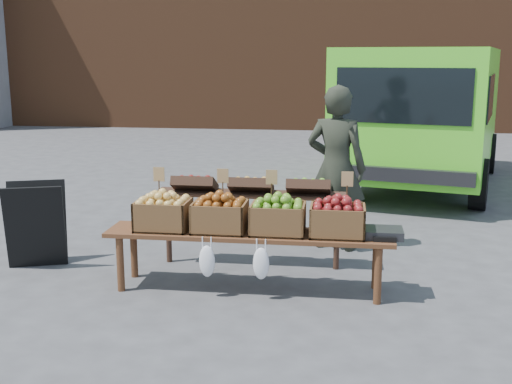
% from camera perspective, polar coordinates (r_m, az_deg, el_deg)
% --- Properties ---
extents(ground, '(80.00, 80.00, 0.00)m').
position_cam_1_polar(ground, '(6.55, 3.28, -7.57)').
color(ground, '#47474A').
extents(delivery_van, '(3.54, 5.57, 2.31)m').
position_cam_1_polar(delivery_van, '(11.37, 14.76, 6.39)').
color(delivery_van, '#59E028').
rests_on(delivery_van, ground).
extents(vendor, '(0.78, 0.61, 1.88)m').
position_cam_1_polar(vendor, '(7.34, 7.14, 2.11)').
color(vendor, '#262A20').
rests_on(vendor, ground).
extents(chalkboard_sign, '(0.68, 0.51, 0.91)m').
position_cam_1_polar(chalkboard_sign, '(7.15, -18.96, -2.74)').
color(chalkboard_sign, black).
rests_on(chalkboard_sign, ground).
extents(back_table, '(2.10, 0.44, 1.04)m').
position_cam_1_polar(back_table, '(6.75, -0.43, -2.33)').
color(back_table, '#342016').
rests_on(back_table, ground).
extents(display_bench, '(2.70, 0.56, 0.57)m').
position_cam_1_polar(display_bench, '(6.12, -0.64, -6.15)').
color(display_bench, '#512E19').
rests_on(display_bench, ground).
extents(crate_golden_apples, '(0.50, 0.40, 0.28)m').
position_cam_1_polar(crate_golden_apples, '(6.18, -8.25, -2.01)').
color(crate_golden_apples, gold).
rests_on(crate_golden_apples, display_bench).
extents(crate_russet_pears, '(0.50, 0.40, 0.28)m').
position_cam_1_polar(crate_russet_pears, '(6.05, -3.23, -2.20)').
color(crate_russet_pears, '#853A0B').
rests_on(crate_russet_pears, display_bench).
extents(crate_red_apples, '(0.50, 0.40, 0.28)m').
position_cam_1_polar(crate_red_apples, '(5.97, 1.96, -2.38)').
color(crate_red_apples, '#467816').
rests_on(crate_red_apples, display_bench).
extents(crate_green_apples, '(0.50, 0.40, 0.28)m').
position_cam_1_polar(crate_green_apples, '(5.94, 7.25, -2.54)').
color(crate_green_apples, '#680113').
rests_on(crate_green_apples, display_bench).
extents(weighing_scale, '(0.34, 0.30, 0.08)m').
position_cam_1_polar(weighing_scale, '(5.98, 11.30, -3.58)').
color(weighing_scale, black).
rests_on(weighing_scale, display_bench).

